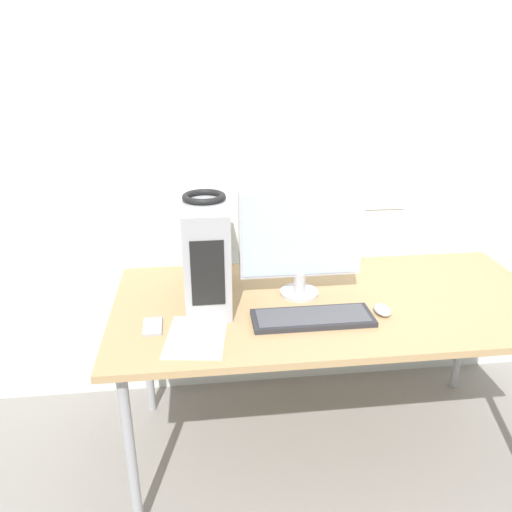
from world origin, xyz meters
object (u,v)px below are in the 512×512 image
at_px(monitor_main, 301,239).
at_px(keyboard, 312,318).
at_px(cell_phone, 153,327).
at_px(mouse, 382,310).
at_px(headphones, 204,197).
at_px(pc_tower, 206,251).

relative_size(monitor_main, keyboard, 1.09).
bearing_deg(keyboard, cell_phone, 178.47).
bearing_deg(mouse, keyboard, -175.37).
relative_size(headphones, monitor_main, 0.33).
bearing_deg(pc_tower, cell_phone, -133.55).
relative_size(keyboard, mouse, 4.79).
height_order(pc_tower, monitor_main, monitor_main).
xyz_separation_m(pc_tower, keyboard, (0.40, -0.24, -0.20)).
bearing_deg(pc_tower, monitor_main, -2.78).
xyz_separation_m(pc_tower, mouse, (0.69, -0.22, -0.20)).
relative_size(mouse, cell_phone, 0.75).
bearing_deg(monitor_main, cell_phone, -161.05).
distance_m(headphones, mouse, 0.84).
bearing_deg(monitor_main, mouse, -34.16).
bearing_deg(mouse, headphones, 162.17).
relative_size(monitor_main, cell_phone, 3.92).
bearing_deg(headphones, pc_tower, -90.00).
height_order(headphones, monitor_main, monitor_main).
height_order(headphones, mouse, headphones).
bearing_deg(headphones, cell_phone, -133.44).
xyz_separation_m(pc_tower, monitor_main, (0.39, -0.02, 0.04)).
bearing_deg(mouse, pc_tower, 162.24).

